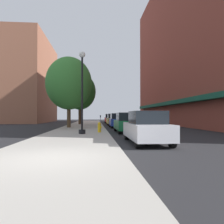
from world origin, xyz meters
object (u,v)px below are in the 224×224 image
at_px(car_green, 127,123).
at_px(car_blue, 118,121).
at_px(parking_meter_near, 100,119).
at_px(tree_near, 80,92).
at_px(car_white, 146,128).
at_px(car_red, 110,119).
at_px(car_yellow, 113,119).
at_px(tree_mid, 69,83).
at_px(lamppost, 82,91).
at_px(fire_hydrant, 99,127).

relative_size(car_green, car_blue, 1.00).
distance_m(parking_meter_near, tree_near, 6.08).
bearing_deg(car_white, car_red, 90.07).
xyz_separation_m(tree_near, car_yellow, (4.85, -0.15, -4.07)).
bearing_deg(car_green, tree_near, 108.30).
distance_m(car_green, car_blue, 7.04).
distance_m(tree_mid, car_red, 16.09).
bearing_deg(tree_near, lamppost, -85.29).
bearing_deg(car_yellow, parking_meter_near, -121.55).
distance_m(tree_near, car_blue, 8.83).
bearing_deg(car_blue, car_green, -91.33).
bearing_deg(car_white, tree_near, 103.69).
distance_m(tree_mid, car_yellow, 10.11).
distance_m(lamppost, tree_mid, 8.38).
height_order(car_white, car_yellow, same).
relative_size(lamppost, tree_near, 0.80).
relative_size(tree_near, car_red, 1.73).
distance_m(lamppost, car_green, 4.90).
bearing_deg(parking_meter_near, car_green, -78.48).
height_order(car_yellow, car_red, same).
bearing_deg(car_green, car_blue, 88.15).
relative_size(lamppost, car_blue, 1.37).
distance_m(lamppost, car_red, 22.94).
height_order(car_white, car_red, same).
distance_m(fire_hydrant, parking_meter_near, 10.75).
xyz_separation_m(fire_hydrant, car_green, (2.30, 1.16, 0.29)).
height_order(fire_hydrant, tree_mid, tree_mid).
bearing_deg(tree_near, car_red, 55.18).
distance_m(fire_hydrant, tree_near, 15.23).
relative_size(car_blue, car_yellow, 1.00).
bearing_deg(fire_hydrant, tree_near, 100.03).
distance_m(lamppost, tree_near, 15.71).
relative_size(fire_hydrant, car_red, 0.18).
relative_size(car_white, car_blue, 1.00).
bearing_deg(parking_meter_near, car_blue, -52.35).
bearing_deg(parking_meter_near, fire_hydrant, -91.89).
bearing_deg(car_yellow, fire_hydrant, -101.49).
xyz_separation_m(lamppost, tree_near, (-1.28, 15.57, 1.67)).
distance_m(car_white, car_red, 26.97).
height_order(lamppost, tree_mid, tree_mid).
bearing_deg(fire_hydrant, car_yellow, 80.79).
xyz_separation_m(fire_hydrant, car_blue, (2.30, 8.21, 0.29)).
relative_size(car_green, car_yellow, 1.00).
bearing_deg(tree_mid, car_blue, 14.63).
distance_m(lamppost, car_white, 6.17).
bearing_deg(car_yellow, car_blue, -92.28).
xyz_separation_m(car_yellow, car_red, (0.00, 7.12, 0.00)).
xyz_separation_m(tree_mid, car_white, (5.48, -12.41, -4.10)).
height_order(fire_hydrant, car_red, car_red).
height_order(car_green, car_blue, same).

